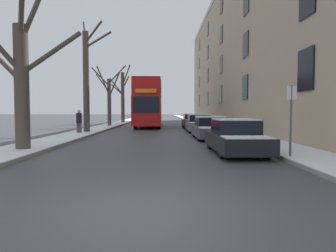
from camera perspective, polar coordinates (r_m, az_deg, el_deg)
The scene contains 16 objects.
ground_plane at distance 5.24m, azimuth -5.06°, elevation -15.43°, with size 320.00×320.00×0.00m, color #424247.
sidewalk_left at distance 58.27m, azimuth -6.65°, elevation 1.28°, with size 2.18×130.00×0.16m.
sidewalk_right at distance 58.20m, azimuth 3.97°, elevation 1.29°, with size 2.18×130.00×0.16m.
terrace_facade_right at distance 33.79m, azimuth 17.82°, elevation 13.12°, with size 9.10×53.32×15.50m.
bare_tree_left_0 at distance 13.17m, azimuth -26.05°, elevation 8.57°, with size 3.93×3.14×6.78m.
bare_tree_left_1 at distance 22.62m, azimuth -15.23°, elevation 8.88°, with size 2.62×2.81×8.71m.
bare_tree_left_2 at distance 32.17m, azimuth -11.21°, elevation 5.43°, with size 3.57×2.62×6.56m.
bare_tree_left_3 at distance 41.20m, azimuth -8.65°, elevation 5.87°, with size 3.04×3.99×7.87m.
double_decker_bus at distance 31.43m, azimuth -3.66°, elevation 4.63°, with size 2.59×11.20×4.66m.
parked_car_0 at distance 11.99m, azimuth 12.74°, elevation -2.11°, with size 1.78×4.36×1.34m.
parked_car_1 at distance 17.95m, azimuth 8.13°, elevation -0.44°, with size 1.89×4.44×1.35m.
parked_car_2 at distance 23.64m, azimuth 5.92°, elevation 0.42°, with size 1.86×4.00×1.41m.
parked_car_3 at distance 29.35m, azimuth 4.57°, elevation 0.88°, with size 1.73×4.55×1.39m.
oncoming_van at distance 48.69m, azimuth -3.01°, elevation 2.38°, with size 1.93×4.88×2.33m.
pedestrian_left_sidewalk at distance 21.63m, azimuth -16.59°, elevation 0.90°, with size 0.38×0.38×1.74m.
street_sign_post at distance 10.69m, azimuth 22.37°, elevation 1.51°, with size 0.32×0.07×2.50m.
Camera 1 is at (0.36, -4.97, 1.64)m, focal length 32.00 mm.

